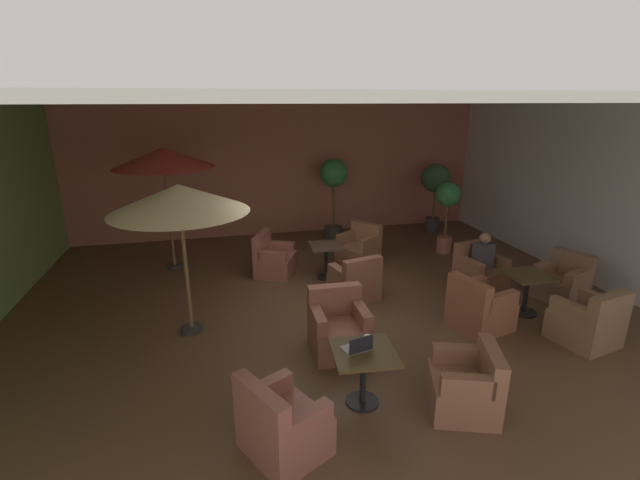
% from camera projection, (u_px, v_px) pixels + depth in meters
% --- Properties ---
extents(ground_plane, '(10.70, 9.49, 0.02)m').
position_uv_depth(ground_plane, '(326.00, 308.00, 7.64)').
color(ground_plane, brown).
extents(wall_back_brick, '(10.70, 0.08, 3.42)m').
position_uv_depth(wall_back_brick, '(282.00, 169.00, 11.47)').
color(wall_back_brick, '#A65E49').
rests_on(wall_back_brick, ground_plane).
extents(wall_right_plain, '(0.08, 9.49, 3.42)m').
position_uv_depth(wall_right_plain, '(600.00, 196.00, 8.31)').
color(wall_right_plain, silver).
rests_on(wall_right_plain, ground_plane).
extents(ceiling_slab, '(10.70, 9.49, 0.06)m').
position_uv_depth(ceiling_slab, '(327.00, 98.00, 6.59)').
color(ceiling_slab, silver).
rests_on(ceiling_slab, wall_back_brick).
extents(cafe_table_front_left, '(0.79, 0.79, 0.69)m').
position_uv_depth(cafe_table_front_left, '(364.00, 363.00, 5.10)').
color(cafe_table_front_left, black).
rests_on(cafe_table_front_left, ground_plane).
extents(armchair_front_left_north, '(0.98, 1.01, 0.87)m').
position_uv_depth(armchair_front_left_north, '(282.00, 426.00, 4.42)').
color(armchair_front_left_north, '#8F5043').
rests_on(armchair_front_left_north, ground_plane).
extents(armchair_front_left_east, '(0.93, 0.96, 0.80)m').
position_uv_depth(armchair_front_left_east, '(466.00, 387.00, 5.05)').
color(armchair_front_left_east, brown).
rests_on(armchair_front_left_east, ground_plane).
extents(armchair_front_left_south, '(0.80, 0.81, 0.89)m').
position_uv_depth(armchair_front_left_south, '(338.00, 329.00, 6.27)').
color(armchair_front_left_south, brown).
rests_on(armchair_front_left_south, ground_plane).
extents(cafe_table_front_right, '(0.69, 0.69, 0.69)m').
position_uv_depth(cafe_table_front_right, '(326.00, 253.00, 8.78)').
color(cafe_table_front_right, black).
rests_on(cafe_table_front_right, ground_plane).
extents(armchair_front_right_north, '(1.02, 1.02, 0.87)m').
position_uv_depth(armchair_front_right_north, '(359.00, 249.00, 9.62)').
color(armchair_front_right_north, '#8E5A3D').
rests_on(armchair_front_right_north, ground_plane).
extents(armchair_front_right_east, '(0.97, 1.02, 0.86)m').
position_uv_depth(armchair_front_right_east, '(273.00, 260.00, 9.03)').
color(armchair_front_right_east, '#8E4F44').
rests_on(armchair_front_right_east, ground_plane).
extents(armchair_front_right_south, '(0.88, 0.87, 0.84)m').
position_uv_depth(armchair_front_right_south, '(355.00, 282.00, 7.92)').
color(armchair_front_right_south, brown).
rests_on(armchair_front_right_south, ground_plane).
extents(cafe_table_mid_center, '(0.72, 0.72, 0.69)m').
position_uv_depth(cafe_table_mid_center, '(527.00, 285.00, 7.32)').
color(cafe_table_mid_center, black).
rests_on(cafe_table_mid_center, ground_plane).
extents(armchair_mid_center_north, '(0.90, 0.91, 0.89)m').
position_uv_depth(armchair_mid_center_north, '(588.00, 323.00, 6.44)').
color(armchair_mid_center_north, brown).
rests_on(armchair_mid_center_north, ground_plane).
extents(armchair_mid_center_east, '(0.94, 0.92, 0.84)m').
position_uv_depth(armchair_mid_center_east, '(562.00, 282.00, 7.93)').
color(armchair_mid_center_east, brown).
rests_on(armchair_mid_center_east, ground_plane).
extents(armchair_mid_center_south, '(0.87, 0.87, 0.87)m').
position_uv_depth(armchair_mid_center_south, '(479.00, 273.00, 8.32)').
color(armchair_mid_center_south, brown).
rests_on(armchair_mid_center_south, ground_plane).
extents(armchair_mid_center_west, '(0.95, 0.94, 0.86)m').
position_uv_depth(armchair_mid_center_west, '(479.00, 309.00, 6.89)').
color(armchair_mid_center_west, brown).
rests_on(armchair_mid_center_west, ground_plane).
extents(patio_umbrella_tall_red, '(1.97, 1.97, 2.53)m').
position_uv_depth(patio_umbrella_tall_red, '(164.00, 159.00, 8.75)').
color(patio_umbrella_tall_red, '#2D2D2D').
rests_on(patio_umbrella_tall_red, ground_plane).
extents(patio_umbrella_center_beige, '(1.97, 1.97, 2.31)m').
position_uv_depth(patio_umbrella_center_beige, '(179.00, 199.00, 6.24)').
color(patio_umbrella_center_beige, '#2D2D2D').
rests_on(patio_umbrella_center_beige, ground_plane).
extents(potted_tree_left_corner, '(0.57, 0.57, 1.67)m').
position_uv_depth(potted_tree_left_corner, '(447.00, 205.00, 10.08)').
color(potted_tree_left_corner, '#AB604B').
rests_on(potted_tree_left_corner, ground_plane).
extents(potted_tree_mid_left, '(0.70, 0.70, 2.05)m').
position_uv_depth(potted_tree_mid_left, '(334.00, 183.00, 11.03)').
color(potted_tree_mid_left, '#363831').
rests_on(potted_tree_mid_left, ground_plane).
extents(potted_tree_mid_right, '(0.75, 0.75, 1.84)m').
position_uv_depth(potted_tree_mid_right, '(435.00, 183.00, 11.63)').
color(potted_tree_mid_right, '#373135').
rests_on(potted_tree_mid_right, ground_plane).
extents(patron_blue_shirt, '(0.38, 0.28, 0.69)m').
position_uv_depth(patron_blue_shirt, '(483.00, 252.00, 8.16)').
color(patron_blue_shirt, '#3D3640').
rests_on(patron_blue_shirt, ground_plane).
extents(iced_drink_cup, '(0.08, 0.08, 0.11)m').
position_uv_depth(iced_drink_cup, '(367.00, 340.00, 5.19)').
color(iced_drink_cup, white).
rests_on(iced_drink_cup, cafe_table_front_left).
extents(open_laptop, '(0.35, 0.29, 0.20)m').
position_uv_depth(open_laptop, '(358.00, 347.00, 5.05)').
color(open_laptop, '#9EA0A5').
rests_on(open_laptop, cafe_table_front_left).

